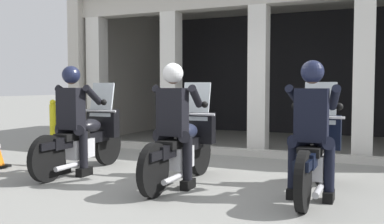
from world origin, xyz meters
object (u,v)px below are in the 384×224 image
(police_officer_left, at_px, (72,111))
(police_officer_right, at_px, (312,118))
(motorcycle_left, at_px, (85,138))
(motorcycle_center, at_px, (183,146))
(motorcycle_right, at_px, (315,152))
(bollard_kerbside, at_px, (53,123))
(police_officer_center, at_px, (174,114))

(police_officer_left, distance_m, police_officer_right, 3.38)
(motorcycle_left, height_order, police_officer_left, police_officer_left)
(motorcycle_center, distance_m, motorcycle_right, 1.69)
(police_officer_left, relative_size, motorcycle_center, 0.78)
(police_officer_right, relative_size, bollard_kerbside, 1.58)
(bollard_kerbside, bearing_deg, police_officer_right, -20.97)
(motorcycle_left, height_order, motorcycle_right, same)
(motorcycle_left, height_order, police_officer_right, police_officer_right)
(motorcycle_left, bearing_deg, bollard_kerbside, 131.76)
(police_officer_center, distance_m, police_officer_right, 1.69)
(motorcycle_center, bearing_deg, police_officer_left, 179.39)
(motorcycle_left, relative_size, motorcycle_right, 1.00)
(motorcycle_left, distance_m, police_officer_right, 3.42)
(police_officer_right, bearing_deg, motorcycle_right, 85.40)
(motorcycle_center, relative_size, bollard_kerbside, 2.03)
(motorcycle_left, bearing_deg, police_officer_center, -22.02)
(motorcycle_center, bearing_deg, bollard_kerbside, 146.89)
(motorcycle_right, bearing_deg, bollard_kerbside, 157.22)
(police_officer_left, distance_m, motorcycle_right, 3.42)
(police_officer_center, xyz_separation_m, motorcycle_right, (1.69, 0.39, -0.44))
(police_officer_right, height_order, bollard_kerbside, police_officer_right)
(motorcycle_left, xyz_separation_m, police_officer_left, (-0.00, -0.28, 0.44))
(police_officer_left, height_order, police_officer_right, same)
(motorcycle_center, xyz_separation_m, bollard_kerbside, (-4.01, 2.00, -0.00))
(motorcycle_center, distance_m, bollard_kerbside, 4.48)
(police_officer_left, bearing_deg, motorcycle_right, -4.20)
(bollard_kerbside, bearing_deg, motorcycle_right, -18.44)
(police_officer_right, bearing_deg, motorcycle_left, 170.81)
(police_officer_center, distance_m, motorcycle_right, 1.79)
(motorcycle_right, relative_size, police_officer_right, 1.29)
(police_officer_left, bearing_deg, motorcycle_left, 80.79)
(motorcycle_left, bearing_deg, police_officer_right, -13.80)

